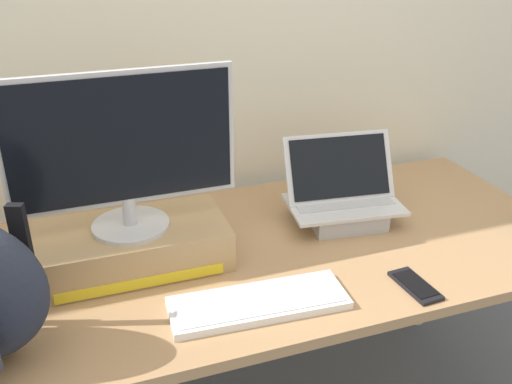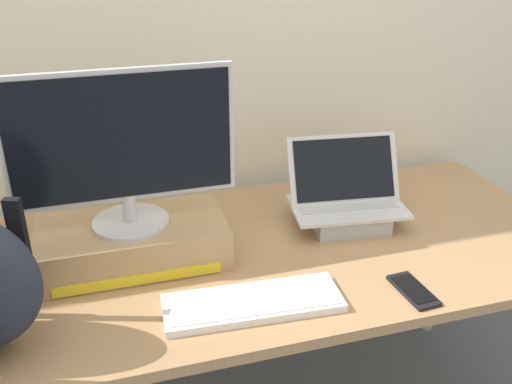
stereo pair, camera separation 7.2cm
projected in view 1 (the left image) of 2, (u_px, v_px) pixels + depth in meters
back_wall at (203, 22)px, 1.80m from camera, size 7.00×0.10×2.60m
desk at (256, 269)px, 1.64m from camera, size 1.86×0.81×0.75m
toner_box_yellow at (133, 245)px, 1.52m from camera, size 0.50×0.26×0.11m
desktop_monitor at (123, 150)px, 1.40m from camera, size 0.57×0.20×0.42m
open_laptop at (343, 204)px, 1.75m from camera, size 0.36×0.26×0.25m
external_keyboard at (259, 303)px, 1.37m from camera, size 0.44×0.17×0.02m
cell_phone at (415, 285)px, 1.44m from camera, size 0.07×0.15×0.01m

